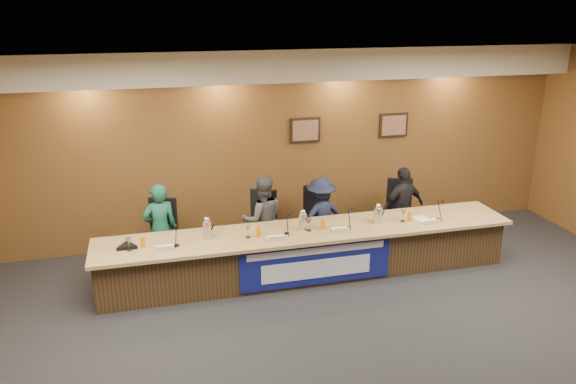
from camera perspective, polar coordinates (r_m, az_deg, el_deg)
The scene contains 40 objects.
floor at distance 6.57m, azimuth 8.31°, elevation -17.55°, with size 10.00×10.00×0.00m, color black.
ceiling at distance 5.36m, azimuth 9.92°, elevation 11.29°, with size 10.00×8.00×0.04m, color silver.
wall_back at distance 9.39m, azimuth -0.67°, elevation 4.72°, with size 10.00×0.04×3.20m, color brown.
soffit at distance 8.91m, azimuth -0.31°, elevation 12.79°, with size 10.00×0.50×0.50m, color beige.
dais_body at distance 8.34m, azimuth 2.05°, elevation -6.25°, with size 6.00×0.80×0.70m, color #3F2C18.
dais_top at distance 8.15m, azimuth 2.18°, elevation -4.00°, with size 6.10×0.95×0.05m, color #A78651.
banner at distance 7.97m, azimuth 2.91°, elevation -7.26°, with size 2.20×0.02×0.65m, color navy.
banner_text_upper at distance 7.88m, azimuth 2.96°, elevation -5.99°, with size 2.00×0.01×0.10m, color silver.
banner_text_lower at distance 8.00m, azimuth 2.93°, elevation -7.82°, with size 1.60×0.01×0.28m, color silver.
wall_photo_left at distance 9.40m, azimuth 1.74°, elevation 6.30°, with size 0.52×0.04×0.42m, color black.
wall_photo_right at distance 9.97m, azimuth 10.67°, elevation 6.69°, with size 0.52×0.04×0.42m, color black.
panelist_a at distance 8.50m, azimuth -12.85°, elevation -3.69°, with size 0.51×0.33×1.40m, color #165540.
panelist_b at distance 8.66m, azimuth -2.61°, elevation -2.82°, with size 0.67×0.52×1.39m, color #454649.
panelist_c at distance 8.91m, azimuth 3.37°, elevation -2.55°, with size 0.83×0.48×1.29m, color #151B33.
panelist_d at distance 9.41m, azimuth 11.58°, elevation -1.51°, with size 0.80×0.33×1.36m, color black.
office_chair_a at distance 8.67m, azimuth -12.78°, elevation -4.78°, with size 0.48×0.48×0.08m, color black.
office_chair_b at distance 8.83m, azimuth -2.73°, elevation -3.88°, with size 0.48×0.48×0.08m, color black.
office_chair_c at distance 9.06m, azimuth 3.15°, elevation -3.29°, with size 0.48×0.48×0.08m, color black.
office_chair_d at distance 9.56m, azimuth 11.24°, elevation -2.43°, with size 0.48×0.48×0.08m, color black.
nameplate_a at distance 7.61m, azimuth -12.41°, elevation -5.56°, with size 0.24×0.06×0.09m, color white.
microphone_a at distance 7.75m, azimuth -11.26°, elevation -5.33°, with size 0.07×0.07×0.02m, color black.
juice_glass_a at distance 7.79m, azimuth -14.53°, elevation -4.92°, with size 0.06×0.06×0.15m, color orange.
water_glass_a at distance 7.72m, azimuth -15.87°, elevation -5.13°, with size 0.08×0.08×0.18m, color silver.
nameplate_b at distance 7.74m, azimuth -1.19°, elevation -4.68°, with size 0.24×0.06×0.09m, color white.
microphone_b at distance 7.98m, azimuth -0.13°, elevation -4.20°, with size 0.07×0.07×0.02m, color black.
juice_glass_b at distance 7.87m, azimuth -3.04°, elevation -4.06°, with size 0.06×0.06×0.15m, color orange.
water_glass_b at distance 7.85m, azimuth -4.10°, elevation -4.03°, with size 0.08×0.08×0.18m, color silver.
nameplate_c at distance 8.06m, azimuth 5.45°, elevation -3.79°, with size 0.24×0.06×0.09m, color white.
microphone_c at distance 8.24m, azimuth 6.11°, elevation -3.57°, with size 0.07×0.07×0.02m, color black.
juice_glass_c at distance 8.14m, azimuth 3.55°, elevation -3.28°, with size 0.06×0.06×0.15m, color orange.
water_glass_c at distance 8.06m, azimuth 2.13°, elevation -3.36°, with size 0.08×0.08×0.18m, color silver.
nameplate_d at distance 8.58m, azimuth 14.41°, elevation -2.90°, with size 0.24×0.06×0.09m, color white.
microphone_d at distance 8.78m, azimuth 14.94°, elevation -2.68°, with size 0.07×0.07×0.02m, color black.
juice_glass_d at distance 8.61m, azimuth 12.27°, elevation -2.44°, with size 0.06×0.06×0.15m, color orange.
water_glass_d at distance 8.57m, azimuth 11.62°, elevation -2.39°, with size 0.08×0.08×0.18m, color silver.
carafe_left at distance 7.87m, azimuth -8.22°, elevation -3.82°, with size 0.12×0.12×0.26m, color silver.
carafe_mid at distance 8.09m, azimuth 1.50°, elevation -3.02°, with size 0.12×0.12×0.25m, color silver.
carafe_right at distance 8.44m, azimuth 9.11°, elevation -2.36°, with size 0.13×0.13×0.24m, color silver.
speakerphone at distance 7.84m, azimuth -16.03°, elevation -5.31°, with size 0.32×0.32×0.05m, color black.
paper_stack at distance 8.74m, azimuth 13.56°, elevation -2.72°, with size 0.22×0.30×0.01m, color white.
Camera 1 is at (-2.21, -4.84, 3.86)m, focal length 35.00 mm.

